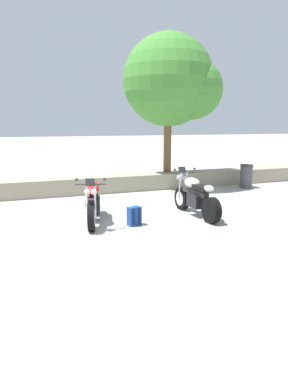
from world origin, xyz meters
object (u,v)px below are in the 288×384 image
(motorcycle_white_centre, at_px, (195,197))
(motorcycle_red_near_left, at_px, (93,202))
(rider_backpack, at_px, (134,215))
(trash_bin, at_px, (246,176))
(leafy_tree_mid_left, at_px, (173,82))

(motorcycle_white_centre, bearing_deg, motorcycle_red_near_left, 173.50)
(rider_backpack, relative_size, trash_bin, 0.55)
(motorcycle_white_centre, bearing_deg, trash_bin, 37.88)
(motorcycle_white_centre, height_order, trash_bin, motorcycle_white_centre)
(leafy_tree_mid_left, xyz_separation_m, trash_bin, (2.47, -1.13, -3.32))
(rider_backpack, bearing_deg, leafy_tree_mid_left, 55.44)
(motorcycle_white_centre, relative_size, rider_backpack, 4.39)
(leafy_tree_mid_left, bearing_deg, motorcycle_white_centre, -106.70)
(motorcycle_red_near_left, xyz_separation_m, motorcycle_white_centre, (2.58, -0.29, 0.00))
(rider_backpack, relative_size, leafy_tree_mid_left, 0.10)
(rider_backpack, distance_m, leafy_tree_mid_left, 6.26)
(motorcycle_red_near_left, bearing_deg, rider_backpack, -34.87)
(motorcycle_red_near_left, distance_m, trash_bin, 6.74)
(leafy_tree_mid_left, distance_m, trash_bin, 4.29)
(motorcycle_red_near_left, xyz_separation_m, trash_bin, (6.24, 2.55, -0.05))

